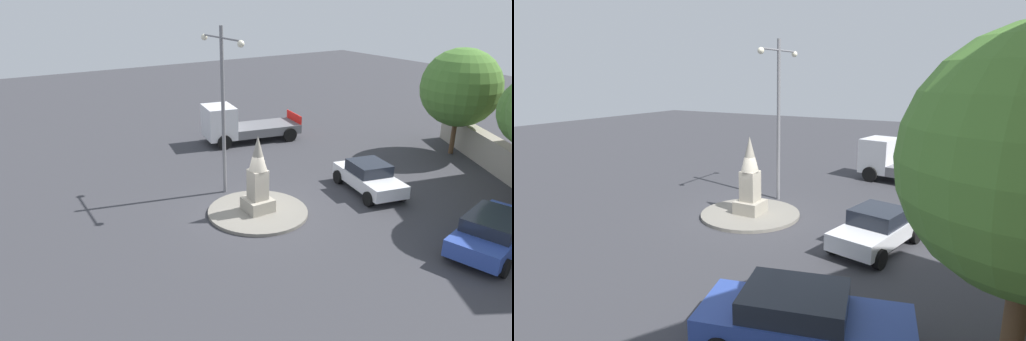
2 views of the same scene
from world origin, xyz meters
TOP-DOWN VIEW (x-y plane):
  - ground_plane at (0.00, 0.00)m, footprint 80.00×80.00m
  - traffic_island at (0.00, 0.00)m, footprint 4.12×4.12m
  - monument at (0.00, 0.00)m, footprint 1.08×1.08m
  - streetlamp at (2.66, 0.09)m, footprint 3.43×0.28m
  - car_blue_passing at (-6.85, -5.51)m, footprint 2.89×4.77m
  - car_white_near_island at (-0.75, -5.47)m, footprint 4.08×2.55m
  - truck_white_parked_right at (8.84, -4.22)m, footprint 3.23×6.01m

SIDE VIEW (x-z plane):
  - ground_plane at x=0.00m, z-range 0.00..0.00m
  - traffic_island at x=0.00m, z-range 0.00..0.13m
  - car_white_near_island at x=-0.75m, z-range 0.02..1.40m
  - car_blue_passing at x=-6.85m, z-range 0.04..1.44m
  - truck_white_parked_right at x=8.84m, z-range -0.11..2.19m
  - monument at x=0.00m, z-range -0.07..3.14m
  - streetlamp at x=2.66m, z-range 0.79..8.09m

